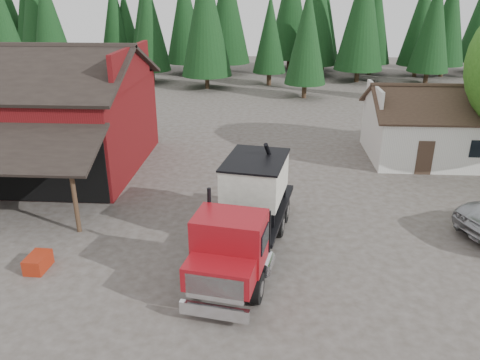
{
  "coord_description": "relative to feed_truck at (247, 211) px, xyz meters",
  "views": [
    {
      "loc": [
        2.59,
        -15.61,
        9.91
      ],
      "look_at": [
        1.36,
        4.1,
        1.8
      ],
      "focal_mm": 35.0,
      "sensor_mm": 36.0,
      "label": 1
    }
  ],
  "objects": [
    {
      "name": "feed_truck",
      "position": [
        0.0,
        0.0,
        0.0
      ],
      "size": [
        3.94,
        9.3,
        4.07
      ],
      "rotation": [
        0.0,
        0.0,
        -0.18
      ],
      "color": "black",
      "rests_on": "ground"
    },
    {
      "name": "near_pine_d",
      "position": [
        -5.84,
        33.28,
        5.49
      ],
      "size": [
        5.28,
        5.28,
        13.4
      ],
      "color": "#382619",
      "rests_on": "ground"
    },
    {
      "name": "conifer_backdrop",
      "position": [
        -1.84,
        41.28,
        -1.9
      ],
      "size": [
        76.0,
        16.0,
        16.0
      ],
      "primitive_type": null,
      "color": "black",
      "rests_on": "ground"
    },
    {
      "name": "near_pine_b",
      "position": [
        4.16,
        29.28,
        3.99
      ],
      "size": [
        3.96,
        3.96,
        10.4
      ],
      "color": "#382619",
      "rests_on": "ground"
    },
    {
      "name": "equip_box",
      "position": [
        -7.84,
        -1.65,
        -1.6
      ],
      "size": [
        0.74,
        1.13,
        0.6
      ],
      "primitive_type": "cube",
      "rotation": [
        0.0,
        0.0,
        -0.04
      ],
      "color": "maroon",
      "rests_on": "ground"
    },
    {
      "name": "farmhouse",
      "position": [
        11.15,
        12.27,
        -0.24
      ],
      "size": [
        8.6,
        6.42,
        4.65
      ],
      "color": "silver",
      "rests_on": "ground"
    },
    {
      "name": "ground",
      "position": [
        -1.84,
        -0.72,
        -1.9
      ],
      "size": [
        120.0,
        120.0,
        0.0
      ],
      "primitive_type": "plane",
      "color": "#423B33",
      "rests_on": "ground"
    },
    {
      "name": "near_pine_a",
      "position": [
        -23.84,
        27.28,
        4.49
      ],
      "size": [
        4.4,
        4.4,
        11.4
      ],
      "color": "#382619",
      "rests_on": "ground"
    },
    {
      "name": "red_barn",
      "position": [
        -12.84,
        9.18,
        0.79
      ],
      "size": [
        12.8,
        13.63,
        7.18
      ],
      "color": "#601013",
      "rests_on": "ground"
    }
  ]
}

